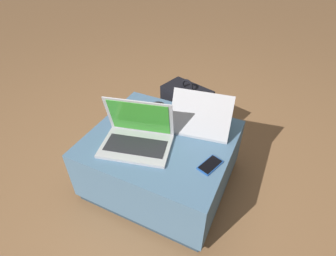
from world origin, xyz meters
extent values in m
plane|color=olive|center=(0.00, 0.00, 0.00)|extent=(14.00, 14.00, 0.00)
cube|color=#2A3D4E|center=(0.00, 0.00, 0.03)|extent=(0.78, 0.70, 0.05)
cube|color=slate|center=(0.00, 0.00, 0.22)|extent=(0.81, 0.73, 0.33)
cube|color=#B7B7BC|center=(-0.09, -0.14, 0.39)|extent=(0.43, 0.34, 0.02)
cube|color=#232328|center=(-0.08, -0.14, 0.40)|extent=(0.36, 0.21, 0.00)
cube|color=#B7B7BC|center=(-0.11, -0.04, 0.52)|extent=(0.38, 0.16, 0.25)
cube|color=green|center=(-0.11, -0.05, 0.52)|extent=(0.34, 0.14, 0.22)
cube|color=#B7B7BC|center=(0.17, 0.20, 0.39)|extent=(0.38, 0.31, 0.02)
cube|color=#9E9EA3|center=(0.17, 0.21, 0.40)|extent=(0.32, 0.19, 0.00)
cube|color=#B7B7BC|center=(0.18, 0.14, 0.51)|extent=(0.36, 0.18, 0.23)
cube|color=green|center=(0.18, 0.14, 0.51)|extent=(0.32, 0.16, 0.20)
cube|color=#1E4C9E|center=(0.33, -0.09, 0.39)|extent=(0.11, 0.15, 0.01)
cube|color=black|center=(0.33, -0.09, 0.39)|extent=(0.10, 0.14, 0.00)
cube|color=black|center=(-0.04, 0.49, 0.22)|extent=(0.38, 0.29, 0.44)
cube|color=black|center=(-0.01, 0.60, 0.13)|extent=(0.28, 0.14, 0.20)
torus|color=black|center=(-0.04, 0.49, 0.46)|extent=(0.10, 0.04, 0.10)
cylinder|color=black|center=(-0.10, 0.16, 0.43)|extent=(0.09, 0.09, 0.09)
torus|color=black|center=(-0.05, 0.16, 0.43)|extent=(0.07, 0.02, 0.07)
camera|label=1|loc=(0.53, -1.01, 1.37)|focal=28.00mm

